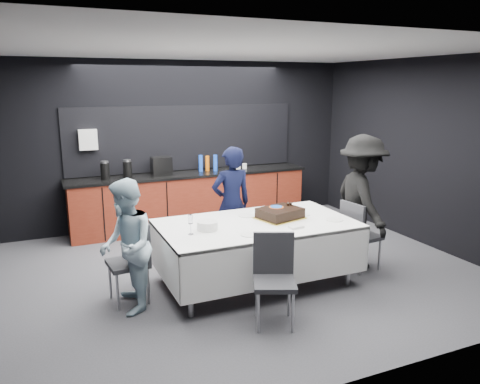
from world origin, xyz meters
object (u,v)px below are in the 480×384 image
(party_table, at_px, (256,233))
(chair_right, at_px, (357,231))
(plate_stack, at_px, (207,225))
(person_right, at_px, (362,201))
(person_center, at_px, (231,204))
(person_left, at_px, (126,246))
(champagne_flute, at_px, (191,221))
(cake_assembly, at_px, (280,213))
(chair_near, at_px, (274,272))
(chair_left, at_px, (134,255))

(party_table, distance_m, chair_right, 1.40)
(plate_stack, height_order, person_right, person_right)
(chair_right, distance_m, person_center, 1.72)
(person_right, bearing_deg, chair_right, 145.85)
(person_center, bearing_deg, person_right, 147.10)
(plate_stack, relative_size, person_left, 0.17)
(champagne_flute, relative_size, person_left, 0.15)
(cake_assembly, relative_size, chair_near, 0.67)
(person_left, bearing_deg, cake_assembly, 99.74)
(plate_stack, bearing_deg, person_center, 53.70)
(party_table, xyz_separation_m, chair_near, (-0.24, -0.92, -0.11))
(cake_assembly, xyz_separation_m, person_center, (-0.30, 0.85, -0.05))
(party_table, relative_size, chair_left, 2.51)
(party_table, distance_m, champagne_flute, 0.92)
(champagne_flute, height_order, person_left, person_left)
(champagne_flute, xyz_separation_m, chair_left, (-0.58, 0.25, -0.40))
(person_center, bearing_deg, cake_assembly, 106.69)
(chair_near, distance_m, person_right, 2.05)
(plate_stack, relative_size, chair_near, 0.26)
(party_table, xyz_separation_m, champagne_flute, (-0.86, -0.12, 0.30))
(chair_right, bearing_deg, party_table, 174.25)
(party_table, bearing_deg, champagne_flute, -171.96)
(chair_left, height_order, person_center, person_center)
(chair_near, relative_size, person_left, 0.64)
(person_right, bearing_deg, champagne_flute, 105.07)
(party_table, distance_m, person_left, 1.57)
(cake_assembly, distance_m, person_right, 1.21)
(chair_left, bearing_deg, plate_stack, -11.64)
(champagne_flute, relative_size, chair_left, 0.24)
(chair_right, height_order, chair_near, same)
(chair_right, xyz_separation_m, person_right, (0.16, 0.15, 0.35))
(plate_stack, bearing_deg, person_right, 1.26)
(cake_assembly, height_order, person_left, person_left)
(chair_right, bearing_deg, plate_stack, 177.05)
(party_table, relative_size, person_right, 1.31)
(person_left, xyz_separation_m, person_right, (3.12, 0.09, 0.16))
(chair_right, distance_m, person_right, 0.41)
(cake_assembly, height_order, champagne_flute, champagne_flute)
(champagne_flute, bearing_deg, chair_near, -51.96)
(plate_stack, distance_m, chair_left, 0.88)
(cake_assembly, distance_m, person_left, 1.91)
(chair_left, bearing_deg, person_center, 27.00)
(person_left, bearing_deg, party_table, 98.98)
(chair_near, bearing_deg, chair_right, 25.57)
(cake_assembly, xyz_separation_m, chair_right, (1.05, -0.18, -0.31))
(person_right, bearing_deg, party_table, 102.34)
(chair_left, xyz_separation_m, chair_right, (2.84, -0.27, 0.00))
(party_table, bearing_deg, person_right, 0.47)
(plate_stack, relative_size, chair_right, 0.26)
(party_table, relative_size, person_center, 1.46)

